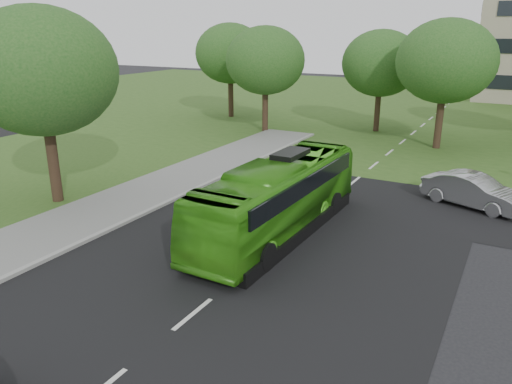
% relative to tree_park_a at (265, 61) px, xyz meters
% --- Properties ---
extents(ground, '(160.00, 160.00, 0.00)m').
position_rel_tree_park_a_xyz_m(ground, '(11.35, -24.61, -5.89)').
color(ground, black).
rests_on(ground, ground).
extents(street_surfaces, '(120.00, 120.00, 0.15)m').
position_rel_tree_park_a_xyz_m(street_surfaces, '(10.97, -1.85, -5.86)').
color(street_surfaces, black).
rests_on(street_surfaces, ground).
extents(tree_park_a, '(6.53, 6.53, 8.68)m').
position_rel_tree_park_a_xyz_m(tree_park_a, '(0.00, 0.00, 0.00)').
color(tree_park_a, black).
rests_on(tree_park_a, ground).
extents(tree_park_b, '(6.40, 6.40, 8.39)m').
position_rel_tree_park_a_xyz_m(tree_park_b, '(8.33, 4.65, -0.23)').
color(tree_park_b, black).
rests_on(tree_park_b, ground).
extents(tree_park_c, '(6.90, 6.90, 9.16)m').
position_rel_tree_park_a_xyz_m(tree_park_c, '(14.02, 0.49, 0.32)').
color(tree_park_c, black).
rests_on(tree_park_c, ground).
extents(tree_park_f, '(6.72, 6.72, 8.97)m').
position_rel_tree_park_a_xyz_m(tree_park_f, '(-6.46, 5.04, 0.21)').
color(tree_park_f, black).
rests_on(tree_park_f, ground).
extents(tree_side_near, '(7.17, 7.17, 9.53)m').
position_rel_tree_park_a_xyz_m(tree_side_near, '(-0.98, -21.11, 0.58)').
color(tree_side_near, black).
rests_on(tree_side_near, ground).
extents(bus, '(2.91, 11.32, 3.14)m').
position_rel_tree_park_a_xyz_m(bus, '(10.75, -19.44, -4.32)').
color(bus, '#3FA01A').
rests_on(bus, ground).
extents(sedan, '(5.19, 3.32, 1.62)m').
position_rel_tree_park_a_xyz_m(sedan, '(17.78, -11.87, -5.08)').
color(sedan, '#AFAFB4').
rests_on(sedan, ground).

